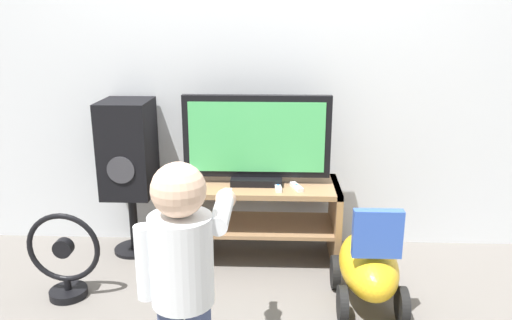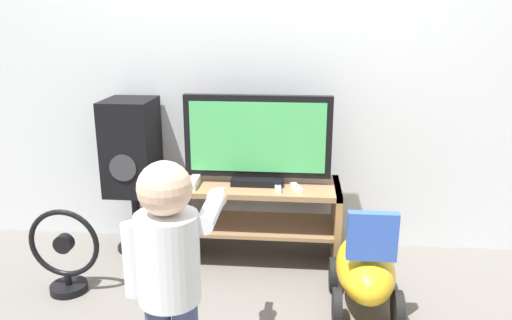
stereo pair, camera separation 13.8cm
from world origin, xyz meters
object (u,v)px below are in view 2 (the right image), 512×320
(television, at_px, (258,141))
(remote_primary, at_px, (297,188))
(floor_fan, at_px, (65,255))
(remote_secondary, at_px, (278,188))
(child, at_px, (170,258))
(ride_on_toy, at_px, (365,269))
(game_console, at_px, (194,182))
(speaker_tower, at_px, (132,150))

(television, xyz_separation_m, remote_primary, (0.23, -0.10, -0.24))
(floor_fan, bearing_deg, remote_secondary, 19.00)
(remote_secondary, bearing_deg, floor_fan, -161.00)
(child, relative_size, ride_on_toy, 1.62)
(floor_fan, xyz_separation_m, ride_on_toy, (1.54, -0.01, 0.00))
(child, bearing_deg, game_console, 97.03)
(child, xyz_separation_m, floor_fan, (-0.74, 0.62, -0.33))
(game_console, xyz_separation_m, remote_secondary, (0.48, -0.03, -0.01))
(speaker_tower, height_order, ride_on_toy, speaker_tower)
(remote_primary, relative_size, ride_on_toy, 0.23)
(television, height_order, remote_primary, television)
(television, distance_m, remote_primary, 0.35)
(television, height_order, child, television)
(remote_primary, height_order, floor_fan, remote_primary)
(television, relative_size, child, 0.91)
(game_console, distance_m, ride_on_toy, 1.06)
(speaker_tower, bearing_deg, remote_secondary, -10.42)
(game_console, bearing_deg, ride_on_toy, -23.96)
(speaker_tower, distance_m, ride_on_toy, 1.51)
(remote_secondary, bearing_deg, remote_primary, 5.46)
(remote_secondary, xyz_separation_m, floor_fan, (-1.09, -0.38, -0.28))
(ride_on_toy, bearing_deg, remote_primary, 131.24)
(television, relative_size, speaker_tower, 0.89)
(television, bearing_deg, game_console, -166.50)
(television, xyz_separation_m, speaker_tower, (-0.76, 0.05, -0.09))
(speaker_tower, xyz_separation_m, ride_on_toy, (1.34, -0.55, -0.42))
(remote_primary, xyz_separation_m, floor_fan, (-1.19, -0.39, -0.28))
(game_console, bearing_deg, remote_secondary, -3.16)
(remote_secondary, bearing_deg, ride_on_toy, -40.61)
(television, distance_m, child, 1.14)
(ride_on_toy, bearing_deg, child, -143.16)
(remote_primary, bearing_deg, speaker_tower, 171.21)
(game_console, height_order, speaker_tower, speaker_tower)
(television, height_order, ride_on_toy, television)
(television, xyz_separation_m, floor_fan, (-0.97, -0.49, -0.52))
(floor_fan, height_order, ride_on_toy, ride_on_toy)
(remote_primary, relative_size, speaker_tower, 0.14)
(remote_secondary, height_order, speaker_tower, speaker_tower)
(game_console, xyz_separation_m, child, (0.13, -1.02, 0.04))
(remote_secondary, distance_m, speaker_tower, 0.91)
(floor_fan, bearing_deg, ride_on_toy, -0.46)
(floor_fan, bearing_deg, television, 26.76)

